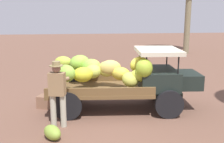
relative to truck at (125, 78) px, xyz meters
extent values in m
plane|color=brown|center=(-0.10, -0.05, -0.98)|extent=(60.00, 60.00, 0.00)
cube|color=black|center=(-0.29, 0.02, -0.53)|extent=(4.02, 0.74, 0.16)
cylinder|color=black|center=(1.21, 0.71, -0.58)|extent=(0.81, 0.20, 0.80)
cylinder|color=black|center=(1.09, -0.88, -0.58)|extent=(0.81, 0.20, 0.80)
cylinder|color=black|center=(-1.58, 0.92, -0.58)|extent=(0.81, 0.20, 0.80)
cylinder|color=black|center=(-1.70, -0.67, -0.58)|extent=(0.81, 0.20, 0.80)
cube|color=brown|center=(-0.74, 0.06, -0.35)|extent=(3.12, 1.94, 0.10)
cube|color=brown|center=(-0.68, 0.85, -0.19)|extent=(3.00, 0.31, 0.22)
cube|color=brown|center=(-0.80, -0.74, -0.19)|extent=(3.00, 0.31, 0.22)
cube|color=black|center=(0.95, -0.07, -0.02)|extent=(1.21, 1.60, 0.55)
cube|color=black|center=(1.85, -0.14, -0.08)|extent=(0.78, 1.11, 0.44)
cylinder|color=black|center=(1.44, 0.54, 0.53)|extent=(0.04, 0.04, 0.55)
cylinder|color=black|center=(1.34, -0.75, 0.53)|extent=(0.04, 0.04, 0.55)
cylinder|color=black|center=(0.56, 0.61, 0.53)|extent=(0.04, 0.04, 0.55)
cylinder|color=black|center=(0.47, -0.68, 0.53)|extent=(0.04, 0.04, 0.55)
cube|color=beige|center=(0.95, -0.07, 0.80)|extent=(1.33, 1.61, 0.12)
ellipsoid|color=#8EBE41|center=(-1.72, -0.31, 0.25)|extent=(0.82, 0.83, 0.61)
ellipsoid|color=gold|center=(-1.02, 0.35, 0.21)|extent=(0.65, 0.65, 0.50)
ellipsoid|color=#B6CB3F|center=(-1.85, 0.75, 0.38)|extent=(0.64, 0.56, 0.44)
ellipsoid|color=gold|center=(-0.15, -0.11, 0.15)|extent=(0.75, 0.74, 0.51)
ellipsoid|color=gold|center=(0.37, -0.51, 0.19)|extent=(0.65, 0.51, 0.48)
ellipsoid|color=#88BC3D|center=(-1.34, 0.46, 0.40)|extent=(0.80, 0.74, 0.56)
ellipsoid|color=#96B12F|center=(0.41, -0.67, 0.42)|extent=(0.67, 0.68, 0.54)
ellipsoid|color=gold|center=(-1.25, -0.16, 0.17)|extent=(0.69, 0.61, 0.46)
ellipsoid|color=#C2BE50|center=(-0.54, 0.11, 0.26)|extent=(0.62, 0.59, 0.56)
ellipsoid|color=#B8BC48|center=(0.06, -0.49, 0.07)|extent=(0.72, 0.76, 0.56)
ellipsoid|color=gold|center=(0.47, 0.22, 0.35)|extent=(0.79, 0.71, 0.52)
ellipsoid|color=gold|center=(-0.95, 0.65, 0.25)|extent=(0.78, 0.76, 0.50)
ellipsoid|color=#86C43F|center=(-1.01, 0.27, 0.30)|extent=(0.74, 0.73, 0.60)
ellipsoid|color=tan|center=(-0.44, 0.04, 0.31)|extent=(0.64, 0.39, 0.48)
ellipsoid|color=#B1BE49|center=(-0.96, 0.11, 0.20)|extent=(0.77, 0.77, 0.53)
cylinder|color=#B1AF9A|center=(-2.04, -1.05, -0.55)|extent=(0.15, 0.15, 0.84)
cylinder|color=#B1AF9A|center=(-1.78, -1.10, -0.55)|extent=(0.15, 0.15, 0.84)
cube|color=#8F704D|center=(-1.91, -1.08, 0.16)|extent=(0.44, 0.32, 0.58)
cylinder|color=#8F704D|center=(-1.99, -0.96, 0.24)|extent=(0.27, 0.40, 0.10)
cylinder|color=#8F704D|center=(-1.79, -1.00, 0.24)|extent=(0.37, 0.33, 0.10)
sphere|color=#8A6251|center=(-1.91, -1.08, 0.56)|extent=(0.22, 0.22, 0.22)
cylinder|color=#8E7C50|center=(-1.91, -1.08, 0.62)|extent=(0.34, 0.34, 0.02)
cylinder|color=#8E7C50|center=(-1.91, -1.08, 0.68)|extent=(0.20, 0.20, 0.10)
cube|color=#845D45|center=(-2.36, 0.40, -0.79)|extent=(0.66, 0.55, 0.37)
ellipsoid|color=#8AAB3C|center=(-2.00, -1.79, -0.81)|extent=(0.58, 0.65, 0.34)
cylinder|color=#7D7255|center=(6.22, 10.67, 2.12)|extent=(0.40, 0.40, 6.19)
camera|label=1|loc=(-1.31, -7.64, 1.90)|focal=42.87mm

